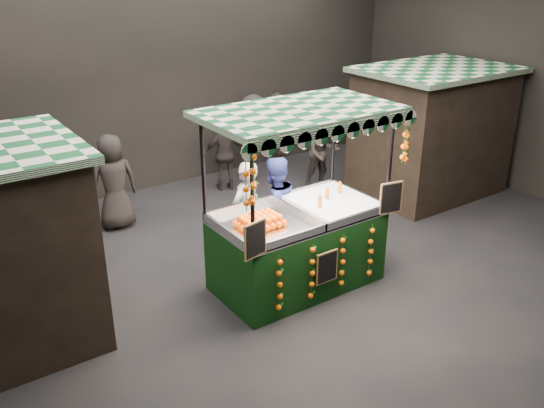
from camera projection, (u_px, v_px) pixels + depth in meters
ground at (304, 280)px, 8.90m from camera, size 12.00×12.00×0.00m
market_hall at (310, 57)px, 7.57m from camera, size 12.10×10.10×5.05m
neighbour_stall_right at (431, 131)px, 11.83m from camera, size 3.00×2.20×2.60m
juice_stall at (299, 235)px, 8.47m from camera, size 2.80×1.65×2.71m
vendor_grey at (246, 214)px, 9.11m from camera, size 0.73×0.60×1.72m
vendor_blue at (274, 210)px, 9.20m from camera, size 0.86×0.68×1.76m
shopper_0 at (26, 253)px, 8.11m from camera, size 0.65×0.55×1.52m
shopper_1 at (322, 153)px, 12.17m from camera, size 0.90×0.79×1.59m
shopper_2 at (225, 154)px, 12.12m from camera, size 0.99×0.65×1.56m
shopper_3 at (253, 138)px, 12.62m from camera, size 1.38×1.34×1.89m
shopper_4 at (113, 182)px, 10.34m from camera, size 0.87×0.58×1.75m
shopper_5 at (372, 133)px, 13.42m from camera, size 0.86×1.59×1.64m
shopper_6 at (275, 130)px, 13.44m from camera, size 0.54×0.71×1.74m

